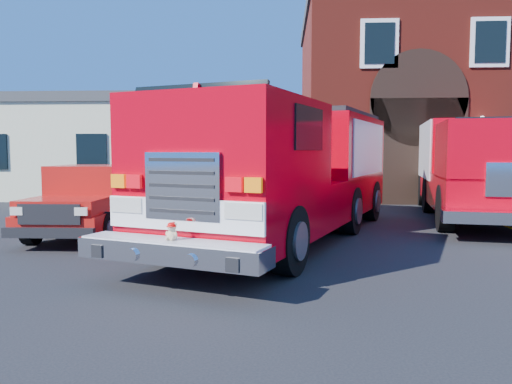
# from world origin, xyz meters

# --- Properties ---
(ground) EXTENTS (100.00, 100.00, 0.00)m
(ground) POSITION_xyz_m (0.00, 0.00, 0.00)
(ground) COLOR black
(ground) RESTS_ON ground
(parking_stripe_mid) EXTENTS (0.12, 3.00, 0.01)m
(parking_stripe_mid) POSITION_xyz_m (6.50, 4.00, 0.00)
(parking_stripe_mid) COLOR yellow
(parking_stripe_mid) RESTS_ON ground
(parking_stripe_far) EXTENTS (0.12, 3.00, 0.01)m
(parking_stripe_far) POSITION_xyz_m (6.50, 7.00, 0.00)
(parking_stripe_far) COLOR yellow
(parking_stripe_far) RESTS_ON ground
(fire_station) EXTENTS (15.20, 10.20, 8.45)m
(fire_station) POSITION_xyz_m (8.99, 13.98, 4.25)
(fire_station) COLOR maroon
(fire_station) RESTS_ON ground
(side_building) EXTENTS (10.20, 8.20, 4.35)m
(side_building) POSITION_xyz_m (-9.00, 13.00, 2.20)
(side_building) COLOR beige
(side_building) RESTS_ON ground
(fire_engine) EXTENTS (6.11, 10.38, 3.10)m
(fire_engine) POSITION_xyz_m (0.68, 1.53, 1.60)
(fire_engine) COLOR black
(fire_engine) RESTS_ON ground
(pickup_truck) EXTENTS (1.88, 5.16, 1.69)m
(pickup_truck) POSITION_xyz_m (-4.19, 1.99, 0.80)
(pickup_truck) COLOR black
(pickup_truck) RESTS_ON ground
(secondary_truck) EXTENTS (4.44, 9.52, 2.97)m
(secondary_truck) POSITION_xyz_m (6.30, 5.43, 1.62)
(secondary_truck) COLOR black
(secondary_truck) RESTS_ON ground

